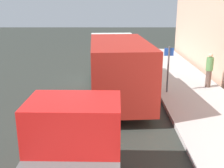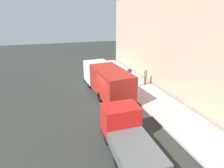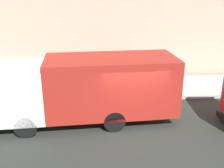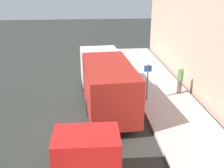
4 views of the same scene
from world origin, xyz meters
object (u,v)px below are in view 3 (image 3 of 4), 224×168
(traffic_cone_orange, at_px, (23,92))
(pedestrian_walking, at_px, (71,67))
(large_utility_truck, at_px, (82,87))
(street_sign_post, at_px, (84,71))

(traffic_cone_orange, bearing_deg, pedestrian_walking, -44.31)
(large_utility_truck, distance_m, street_sign_post, 2.42)
(pedestrian_walking, height_order, street_sign_post, street_sign_post)
(pedestrian_walking, distance_m, traffic_cone_orange, 3.29)
(pedestrian_walking, bearing_deg, large_utility_truck, -43.77)
(traffic_cone_orange, height_order, street_sign_post, street_sign_post)
(pedestrian_walking, relative_size, traffic_cone_orange, 3.15)
(large_utility_truck, height_order, street_sign_post, large_utility_truck)
(traffic_cone_orange, relative_size, street_sign_post, 0.25)
(large_utility_truck, relative_size, pedestrian_walking, 4.70)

